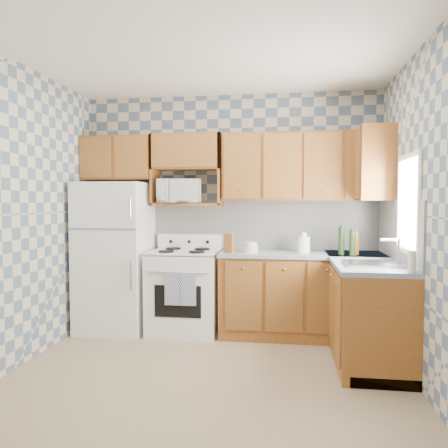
{
  "coord_description": "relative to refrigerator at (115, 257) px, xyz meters",
  "views": [
    {
      "loc": [
        0.65,
        -3.47,
        1.47
      ],
      "look_at": [
        0.05,
        0.75,
        1.25
      ],
      "focal_mm": 35.0,
      "sensor_mm": 36.0,
      "label": 1
    }
  ],
  "objects": [
    {
      "name": "food_containers",
      "position": [
        1.55,
        -0.0,
        0.14
      ],
      "size": [
        0.17,
        0.17,
        0.11
      ],
      "primitive_type": null,
      "color": "beige",
      "rests_on": "countertop_back"
    },
    {
      "name": "upper_cabinets_fridge",
      "position": [
        -0.02,
        0.19,
        1.13
      ],
      "size": [
        0.82,
        0.33,
        0.5
      ],
      "primitive_type": "cube",
      "color": "brown",
      "rests_on": "back_wall"
    },
    {
      "name": "dish_towel_left",
      "position": [
        0.75,
        -0.32,
        -0.28
      ],
      "size": [
        0.16,
        0.02,
        0.34
      ],
      "primitive_type": "cube",
      "color": "navy",
      "rests_on": "stove_body"
    },
    {
      "name": "back_wall",
      "position": [
        1.27,
        0.35,
        0.51
      ],
      "size": [
        3.4,
        0.02,
        2.7
      ],
      "primitive_type": "cube",
      "color": "slate",
      "rests_on": "ground"
    },
    {
      "name": "base_cabinets_back",
      "position": [
        2.1,
        0.05,
        -0.4
      ],
      "size": [
        1.75,
        0.6,
        0.88
      ],
      "primitive_type": "cube",
      "color": "brown",
      "rests_on": "floor"
    },
    {
      "name": "dish_towel_right",
      "position": [
        0.92,
        -0.32,
        -0.28
      ],
      "size": [
        0.16,
        0.02,
        0.34
      ],
      "primitive_type": "cube",
      "color": "navy",
      "rests_on": "stove_body"
    },
    {
      "name": "microwave_shelf",
      "position": [
        0.8,
        0.19,
        0.6
      ],
      "size": [
        0.8,
        0.33,
        0.03
      ],
      "primitive_type": "cube",
      "color": "brown",
      "rests_on": "back_wall"
    },
    {
      "name": "base_cabinets_right",
      "position": [
        2.67,
        -0.45,
        -0.4
      ],
      "size": [
        0.6,
        1.6,
        0.88
      ],
      "primitive_type": "cube",
      "color": "brown",
      "rests_on": "floor"
    },
    {
      "name": "backguard",
      "position": [
        0.8,
        0.3,
        0.16
      ],
      "size": [
        0.76,
        0.08,
        0.17
      ],
      "primitive_type": "cube",
      "color": "white",
      "rests_on": "cooktop"
    },
    {
      "name": "electric_kettle",
      "position": [
        2.12,
        0.05,
        0.17
      ],
      "size": [
        0.14,
        0.14,
        0.17
      ],
      "primitive_type": "cylinder",
      "color": "white",
      "rests_on": "countertop_back"
    },
    {
      "name": "bottle_1",
      "position": [
        2.59,
        -0.19,
        0.21
      ],
      "size": [
        0.06,
        0.06,
        0.26
      ],
      "primitive_type": "cylinder",
      "color": "black",
      "rests_on": "countertop_back"
    },
    {
      "name": "sink",
      "position": [
        2.67,
        -0.8,
        0.09
      ],
      "size": [
        0.48,
        0.4,
        0.03
      ],
      "primitive_type": "cube",
      "color": "#B7B7BC",
      "rests_on": "countertop_right"
    },
    {
      "name": "countertop_right",
      "position": [
        2.67,
        -0.45,
        0.06
      ],
      "size": [
        0.63,
        1.6,
        0.04
      ],
      "primitive_type": "cube",
      "color": "slate",
      "rests_on": "base_cabinets_right"
    },
    {
      "name": "window",
      "position": [
        2.96,
        -0.8,
        0.61
      ],
      "size": [
        0.02,
        0.66,
        0.86
      ],
      "primitive_type": "cube",
      "color": "white",
      "rests_on": "right_wall"
    },
    {
      "name": "backsplash_right",
      "position": [
        2.96,
        -0.45,
        0.36
      ],
      "size": [
        0.02,
        1.6,
        0.56
      ],
      "primitive_type": "cube",
      "color": "silver",
      "rests_on": "right_wall"
    },
    {
      "name": "floor",
      "position": [
        1.27,
        -1.25,
        -0.84
      ],
      "size": [
        3.4,
        3.4,
        0.0
      ],
      "primitive_type": "plane",
      "color": "#8B7054",
      "rests_on": "ground"
    },
    {
      "name": "stove_body",
      "position": [
        0.8,
        0.03,
        -0.39
      ],
      "size": [
        0.76,
        0.65,
        0.9
      ],
      "primitive_type": "cube",
      "color": "white",
      "rests_on": "floor"
    },
    {
      "name": "microwave",
      "position": [
        0.71,
        0.15,
        0.75
      ],
      "size": [
        0.56,
        0.45,
        0.27
      ],
      "primitive_type": "imported",
      "rotation": [
        0.0,
        0.0,
        0.26
      ],
      "color": "white",
      "rests_on": "microwave_shelf"
    },
    {
      "name": "bottle_2",
      "position": [
        2.64,
        -0.09,
        0.2
      ],
      "size": [
        0.06,
        0.06,
        0.24
      ],
      "primitive_type": "cylinder",
      "color": "brown",
      "rests_on": "countertop_back"
    },
    {
      "name": "soap_bottle",
      "position": [
        2.89,
        -1.19,
        0.17
      ],
      "size": [
        0.06,
        0.06,
        0.17
      ],
      "primitive_type": "cylinder",
      "color": "beige",
      "rests_on": "countertop_right"
    },
    {
      "name": "right_wall",
      "position": [
        2.97,
        -1.25,
        0.51
      ],
      "size": [
        0.02,
        3.2,
        2.7
      ],
      "primitive_type": "cube",
      "color": "slate",
      "rests_on": "ground"
    },
    {
      "name": "backsplash_back",
      "position": [
        1.68,
        0.34,
        0.36
      ],
      "size": [
        2.6,
        0.02,
        0.56
      ],
      "primitive_type": "cube",
      "color": "silver",
      "rests_on": "back_wall"
    },
    {
      "name": "bottle_0",
      "position": [
        2.49,
        -0.13,
        0.22
      ],
      "size": [
        0.06,
        0.06,
        0.28
      ],
      "primitive_type": "cylinder",
      "color": "black",
      "rests_on": "countertop_back"
    },
    {
      "name": "countertop_back",
      "position": [
        2.1,
        0.05,
        0.06
      ],
      "size": [
        1.77,
        0.63,
        0.04
      ],
      "primitive_type": "cube",
      "color": "slate",
      "rests_on": "base_cabinets_back"
    },
    {
      "name": "knife_block",
      "position": [
        1.32,
        -0.09,
        0.18
      ],
      "size": [
        0.11,
        0.11,
        0.21
      ],
      "primitive_type": "cube",
      "rotation": [
        0.0,
        0.0,
        -0.27
      ],
      "color": "brown",
      "rests_on": "countertop_back"
    },
    {
      "name": "upper_cabinets_back",
      "position": [
        2.1,
        0.19,
        1.01
      ],
      "size": [
        1.75,
        0.33,
        0.74
      ],
      "primitive_type": "cube",
      "color": "brown",
      "rests_on": "back_wall"
    },
    {
      "name": "refrigerator",
      "position": [
        0.0,
        0.0,
        0.0
      ],
      "size": [
        0.75,
        0.7,
        1.68
      ],
      "primitive_type": "cube",
      "color": "white",
      "rests_on": "floor"
    },
    {
      "name": "upper_cabinets_right",
      "position": [
        2.81,
        0.0,
        1.01
      ],
      "size": [
        0.33,
        0.7,
        0.74
      ],
      "primitive_type": "cube",
      "color": "brown",
      "rests_on": "right_wall"
    },
    {
      "name": "cooktop",
      "position": [
        0.8,
        0.03,
        0.07
      ],
      "size": [
        0.76,
        0.65,
        0.02
      ],
      "primitive_type": "cube",
      "color": "silver",
      "rests_on": "stove_body"
    }
  ]
}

